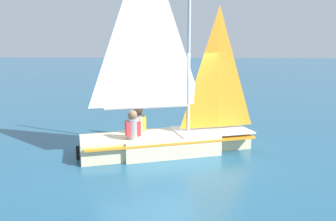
{
  "coord_description": "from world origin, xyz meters",
  "views": [
    {
      "loc": [
        8.0,
        1.2,
        2.53
      ],
      "look_at": [
        0.0,
        0.0,
        1.07
      ],
      "focal_mm": 35.0,
      "sensor_mm": 36.0,
      "label": 1
    }
  ],
  "objects": [
    {
      "name": "sailor_helm",
      "position": [
        0.01,
        -0.76,
        0.62
      ],
      "size": [
        0.4,
        0.42,
        1.16
      ],
      "rotation": [
        0.0,
        0.0,
        2.0
      ],
      "color": "black",
      "rests_on": "ground_plane"
    },
    {
      "name": "sailor_crew",
      "position": [
        0.61,
        -0.76,
        0.62
      ],
      "size": [
        0.4,
        0.42,
        1.16
      ],
      "rotation": [
        0.0,
        0.0,
        2.0
      ],
      "color": "black",
      "rests_on": "ground_plane"
    },
    {
      "name": "ground_plane",
      "position": [
        0.0,
        0.0,
        0.0
      ],
      "size": [
        260.0,
        260.0,
        0.0
      ],
      "primitive_type": "plane",
      "color": "#235675"
    },
    {
      "name": "sailboat_main",
      "position": [
        0.01,
        -0.03,
        0.75
      ],
      "size": [
        3.01,
        4.44,
        5.33
      ],
      "rotation": [
        0.0,
        0.0,
        2.0
      ],
      "color": "beige",
      "rests_on": "ground_plane"
    }
  ]
}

